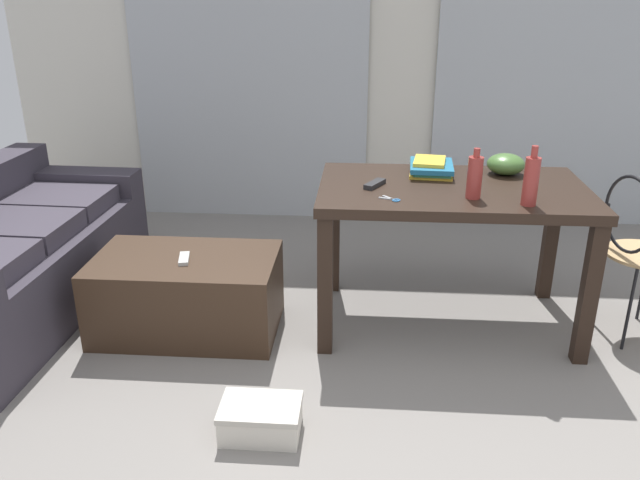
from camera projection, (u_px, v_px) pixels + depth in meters
The scene contains 15 objects.
ground_plane at pixel (407, 341), 3.21m from camera, with size 7.27×7.27×0.00m, color gray.
wall_back at pixel (403, 49), 4.52m from camera, with size 5.69×0.10×2.47m, color silver.
curtains at pixel (402, 82), 4.52m from camera, with size 3.89×0.03×2.04m.
couch at pixel (6, 259), 3.41m from camera, with size 0.88×1.79×0.72m.
coffee_table at pixel (187, 294), 3.25m from camera, with size 0.91×0.56×0.40m.
craft_table at pixel (452, 206), 3.16m from camera, with size 1.30×0.78×0.75m.
wire_chair at pixel (637, 240), 3.07m from camera, with size 0.38×0.40×0.84m.
bottle_near at pixel (475, 177), 2.91m from camera, with size 0.07×0.07×0.23m.
bottle_far at pixel (531, 180), 2.81m from camera, with size 0.07×0.07×0.27m.
bowl at pixel (506, 164), 3.29m from camera, with size 0.19×0.19×0.11m, color #477033.
book_stack at pixel (431, 167), 3.30m from camera, with size 0.24×0.30×0.07m.
tv_remote_on_table at pixel (375, 184), 3.11m from camera, with size 0.05×0.15×0.02m, color #232326.
scissors at pixel (392, 199), 2.92m from camera, with size 0.10×0.09×0.00m.
tv_remote_primary at pixel (184, 259), 3.15m from camera, with size 0.05×0.14×0.02m, color #B7B7B2.
shoebox at pixel (261, 419), 2.52m from camera, with size 0.32×0.22×0.13m.
Camera 1 is at (-0.23, -1.70, 1.66)m, focal length 35.93 mm.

